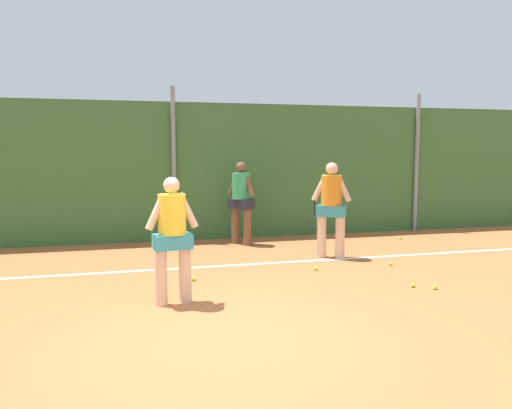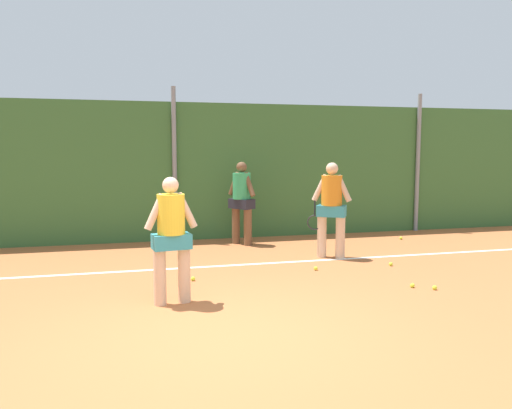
{
  "view_description": "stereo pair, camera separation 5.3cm",
  "coord_description": "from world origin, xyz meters",
  "px_view_note": "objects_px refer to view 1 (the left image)",
  "views": [
    {
      "loc": [
        -1.01,
        -5.11,
        1.98
      ],
      "look_at": [
        1.17,
        3.27,
        1.05
      ],
      "focal_mm": 35.17,
      "sensor_mm": 36.0,
      "label": 1
    },
    {
      "loc": [
        -0.96,
        -5.12,
        1.98
      ],
      "look_at": [
        1.17,
        3.27,
        1.05
      ],
      "focal_mm": 35.17,
      "sensor_mm": 36.0,
      "label": 2
    }
  ],
  "objects_px": {
    "tennis_ball_1": "(193,279)",
    "tennis_ball_8": "(400,238)",
    "tennis_ball_5": "(391,264)",
    "tennis_ball_7": "(413,285)",
    "player_backcourt_far": "(241,198)",
    "tennis_ball_0": "(435,287)",
    "player_foreground_near": "(172,233)",
    "player_midcourt": "(331,205)",
    "tennis_ball_4": "(316,268)"
  },
  "relations": [
    {
      "from": "tennis_ball_1",
      "to": "tennis_ball_8",
      "type": "height_order",
      "value": "same"
    },
    {
      "from": "tennis_ball_5",
      "to": "tennis_ball_7",
      "type": "distance_m",
      "value": 1.37
    },
    {
      "from": "player_backcourt_far",
      "to": "tennis_ball_1",
      "type": "relative_size",
      "value": 26.46
    },
    {
      "from": "player_backcourt_far",
      "to": "tennis_ball_7",
      "type": "relative_size",
      "value": 26.46
    },
    {
      "from": "tennis_ball_1",
      "to": "tennis_ball_5",
      "type": "distance_m",
      "value": 3.44
    },
    {
      "from": "tennis_ball_0",
      "to": "tennis_ball_7",
      "type": "xyz_separation_m",
      "value": [
        -0.25,
        0.18,
        0.0
      ]
    },
    {
      "from": "player_foreground_near",
      "to": "tennis_ball_1",
      "type": "bearing_deg",
      "value": -119.2
    },
    {
      "from": "tennis_ball_5",
      "to": "tennis_ball_0",
      "type": "bearing_deg",
      "value": -95.49
    },
    {
      "from": "player_midcourt",
      "to": "tennis_ball_4",
      "type": "bearing_deg",
      "value": 86.05
    },
    {
      "from": "player_backcourt_far",
      "to": "tennis_ball_5",
      "type": "distance_m",
      "value": 3.44
    },
    {
      "from": "player_foreground_near",
      "to": "tennis_ball_5",
      "type": "bearing_deg",
      "value": -171.04
    },
    {
      "from": "player_midcourt",
      "to": "tennis_ball_5",
      "type": "height_order",
      "value": "player_midcourt"
    },
    {
      "from": "player_midcourt",
      "to": "tennis_ball_1",
      "type": "bearing_deg",
      "value": 53.04
    },
    {
      "from": "tennis_ball_5",
      "to": "tennis_ball_8",
      "type": "height_order",
      "value": "same"
    },
    {
      "from": "player_midcourt",
      "to": "player_backcourt_far",
      "type": "distance_m",
      "value": 2.15
    },
    {
      "from": "tennis_ball_4",
      "to": "tennis_ball_5",
      "type": "bearing_deg",
      "value": -1.02
    },
    {
      "from": "player_foreground_near",
      "to": "player_midcourt",
      "type": "relative_size",
      "value": 0.93
    },
    {
      "from": "tennis_ball_4",
      "to": "tennis_ball_5",
      "type": "relative_size",
      "value": 1.0
    },
    {
      "from": "player_foreground_near",
      "to": "tennis_ball_1",
      "type": "distance_m",
      "value": 1.45
    },
    {
      "from": "player_backcourt_far",
      "to": "tennis_ball_5",
      "type": "xyz_separation_m",
      "value": [
        2.05,
        -2.59,
        -0.95
      ]
    },
    {
      "from": "tennis_ball_0",
      "to": "tennis_ball_1",
      "type": "height_order",
      "value": "same"
    },
    {
      "from": "tennis_ball_7",
      "to": "player_backcourt_far",
      "type": "bearing_deg",
      "value": 113.06
    },
    {
      "from": "player_midcourt",
      "to": "tennis_ball_0",
      "type": "bearing_deg",
      "value": 135.93
    },
    {
      "from": "player_backcourt_far",
      "to": "tennis_ball_8",
      "type": "bearing_deg",
      "value": 49.97
    },
    {
      "from": "tennis_ball_1",
      "to": "tennis_ball_7",
      "type": "bearing_deg",
      "value": -20.92
    },
    {
      "from": "tennis_ball_1",
      "to": "tennis_ball_5",
      "type": "bearing_deg",
      "value": 2.56
    },
    {
      "from": "tennis_ball_8",
      "to": "player_foreground_near",
      "type": "bearing_deg",
      "value": -146.89
    },
    {
      "from": "player_backcourt_far",
      "to": "tennis_ball_0",
      "type": "relative_size",
      "value": 26.46
    },
    {
      "from": "tennis_ball_8",
      "to": "tennis_ball_5",
      "type": "bearing_deg",
      "value": -123.86
    },
    {
      "from": "tennis_ball_1",
      "to": "tennis_ball_7",
      "type": "distance_m",
      "value": 3.26
    },
    {
      "from": "tennis_ball_0",
      "to": "tennis_ball_1",
      "type": "bearing_deg",
      "value": 157.74
    },
    {
      "from": "player_midcourt",
      "to": "tennis_ball_8",
      "type": "xyz_separation_m",
      "value": [
        2.27,
        1.39,
        -0.96
      ]
    },
    {
      "from": "tennis_ball_0",
      "to": "tennis_ball_8",
      "type": "xyz_separation_m",
      "value": [
        1.67,
        3.78,
        0.0
      ]
    },
    {
      "from": "player_foreground_near",
      "to": "tennis_ball_8",
      "type": "relative_size",
      "value": 24.98
    },
    {
      "from": "player_midcourt",
      "to": "tennis_ball_1",
      "type": "height_order",
      "value": "player_midcourt"
    },
    {
      "from": "tennis_ball_1",
      "to": "tennis_ball_8",
      "type": "xyz_separation_m",
      "value": [
        4.96,
        2.43,
        0.0
      ]
    },
    {
      "from": "tennis_ball_0",
      "to": "tennis_ball_5",
      "type": "xyz_separation_m",
      "value": [
        0.14,
        1.5,
        0.0
      ]
    },
    {
      "from": "tennis_ball_0",
      "to": "tennis_ball_4",
      "type": "distance_m",
      "value": 1.95
    },
    {
      "from": "player_midcourt",
      "to": "tennis_ball_4",
      "type": "xyz_separation_m",
      "value": [
        -0.62,
        -0.87,
        -0.96
      ]
    },
    {
      "from": "tennis_ball_8",
      "to": "player_midcourt",
      "type": "bearing_deg",
      "value": -148.61
    },
    {
      "from": "player_midcourt",
      "to": "tennis_ball_0",
      "type": "xyz_separation_m",
      "value": [
        0.6,
        -2.39,
        -0.96
      ]
    },
    {
      "from": "player_backcourt_far",
      "to": "tennis_ball_1",
      "type": "xyz_separation_m",
      "value": [
        -1.38,
        -2.75,
        -0.95
      ]
    },
    {
      "from": "player_backcourt_far",
      "to": "tennis_ball_1",
      "type": "distance_m",
      "value": 3.22
    },
    {
      "from": "tennis_ball_7",
      "to": "player_midcourt",
      "type": "bearing_deg",
      "value": 99.16
    },
    {
      "from": "player_backcourt_far",
      "to": "tennis_ball_8",
      "type": "distance_m",
      "value": 3.72
    },
    {
      "from": "player_midcourt",
      "to": "tennis_ball_7",
      "type": "distance_m",
      "value": 2.43
    },
    {
      "from": "tennis_ball_0",
      "to": "tennis_ball_4",
      "type": "bearing_deg",
      "value": 128.8
    },
    {
      "from": "player_backcourt_far",
      "to": "tennis_ball_4",
      "type": "height_order",
      "value": "player_backcourt_far"
    },
    {
      "from": "player_foreground_near",
      "to": "tennis_ball_0",
      "type": "height_order",
      "value": "player_foreground_near"
    },
    {
      "from": "tennis_ball_1",
      "to": "tennis_ball_4",
      "type": "height_order",
      "value": "same"
    }
  ]
}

